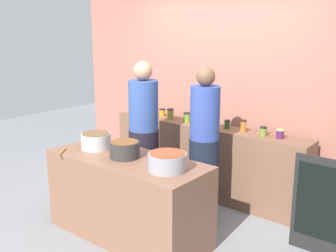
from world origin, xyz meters
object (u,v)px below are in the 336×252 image
preserve_jar_2 (170,114)px  cooking_pot_right (167,162)px  preserve_jar_5 (227,124)px  preserve_jar_6 (243,126)px  cook_in_cap (204,152)px  cook_with_tongs (144,142)px  preserve_jar_0 (138,108)px  preserve_jar_7 (263,131)px  cooking_pot_left (96,141)px  cooking_pot_center (125,150)px  preserve_jar_1 (162,113)px  wooden_spoon (62,152)px  preserve_jar_4 (197,117)px  preserve_jar_8 (280,134)px  chalkboard_sign (321,207)px  preserve_jar_3 (187,117)px

preserve_jar_2 → cooking_pot_right: bearing=-52.4°
preserve_jar_2 → preserve_jar_5: (0.85, 0.03, -0.02)m
preserve_jar_2 → preserve_jar_6: size_ratio=0.99×
cook_in_cap → cook_with_tongs: bearing=-169.3°
preserve_jar_0 → cook_in_cap: 1.71m
preserve_jar_7 → cooking_pot_left: preserve_jar_7 is taller
preserve_jar_0 → cook_with_tongs: cook_with_tongs is taller
cooking_pot_center → preserve_jar_5: bearing=76.8°
preserve_jar_1 → preserve_jar_2: 0.21m
preserve_jar_2 → cook_in_cap: (0.93, -0.58, -0.21)m
preserve_jar_6 → cooking_pot_right: (0.01, -1.42, -0.06)m
preserve_jar_0 → cook_in_cap: cook_in_cap is taller
cooking_pot_center → wooden_spoon: size_ratio=1.13×
preserve_jar_6 → preserve_jar_7: bearing=-2.4°
preserve_jar_7 → wooden_spoon: (-1.43, -1.69, -0.11)m
cooking_pot_left → preserve_jar_6: bearing=53.3°
preserve_jar_2 → preserve_jar_4: (0.38, 0.06, 0.00)m
cook_with_tongs → cooking_pot_right: bearing=-37.2°
cooking_pot_right → preserve_jar_4: bearing=115.4°
preserve_jar_0 → cook_in_cap: bearing=-22.1°
preserve_jar_6 → preserve_jar_8: 0.45m
preserve_jar_0 → wooden_spoon: preserve_jar_0 is taller
preserve_jar_0 → preserve_jar_2: 0.65m
cooking_pot_center → preserve_jar_0: bearing=129.0°
cooking_pot_left → chalkboard_sign: bearing=21.9°
preserve_jar_6 → chalkboard_sign: 1.33m
preserve_jar_0 → preserve_jar_5: bearing=-1.4°
chalkboard_sign → preserve_jar_1: bearing=166.8°
preserve_jar_1 → preserve_jar_3: 0.48m
preserve_jar_3 → cook_in_cap: bearing=-41.1°
preserve_jar_1 → cooking_pot_right: bearing=-49.1°
preserve_jar_4 → cooking_pot_right: preserve_jar_4 is taller
cooking_pot_right → preserve_jar_1: bearing=130.9°
cooking_pot_center → chalkboard_sign: bearing=27.9°
preserve_jar_2 → preserve_jar_8: size_ratio=1.37×
preserve_jar_1 → chalkboard_sign: (2.39, -0.56, -0.49)m
cook_with_tongs → cook_in_cap: bearing=10.7°
preserve_jar_1 → preserve_jar_2: bearing=-18.8°
preserve_jar_3 → cook_with_tongs: bearing=-98.8°
preserve_jar_1 → preserve_jar_8: same height
preserve_jar_6 → preserve_jar_2: bearing=-179.4°
cooking_pot_left → preserve_jar_0: bearing=116.6°
preserve_jar_2 → cooking_pot_right: (1.08, -1.41, -0.06)m
preserve_jar_3 → cook_with_tongs: (-0.11, -0.71, -0.19)m
preserve_jar_1 → preserve_jar_6: size_ratio=0.73×
cooking_pot_right → cooking_pot_left: bearing=177.0°
preserve_jar_3 → cooking_pot_left: 1.36m
preserve_jar_6 → preserve_jar_7: size_ratio=1.36×
preserve_jar_0 → preserve_jar_8: 2.18m
preserve_jar_4 → preserve_jar_7: size_ratio=1.39×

